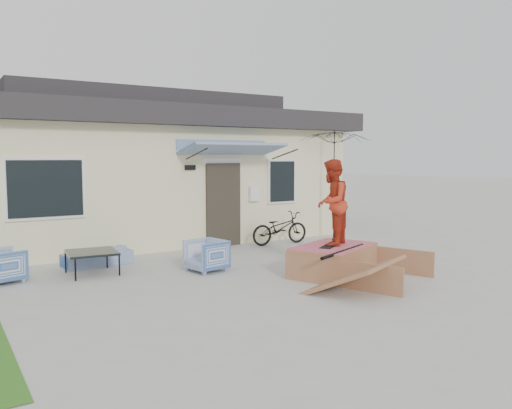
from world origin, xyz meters
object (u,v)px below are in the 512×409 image
patio_umbrella (335,176)px  skate_ramp (334,260)px  armchair_left (2,264)px  coffee_table (92,263)px  bicycle (280,225)px  loveseat (97,253)px  skateboard (331,244)px  armchair_right (206,254)px  skater (332,201)px

patio_umbrella → skate_ramp: (-2.82, -3.25, -1.47)m
armchair_left → coffee_table: bearing=-112.6°
bicycle → patio_umbrella: size_ratio=0.73×
loveseat → armchair_left: armchair_left is taller
bicycle → patio_umbrella: bearing=-91.6°
skate_ramp → bicycle: bearing=49.4°
loveseat → skateboard: skateboard is taller
loveseat → bicycle: bicycle is taller
loveseat → skate_ramp: (3.61, -3.26, 0.01)m
armchair_left → patio_umbrella: bearing=-102.8°
armchair_left → patio_umbrella: size_ratio=0.31×
armchair_left → armchair_right: size_ratio=0.97×
armchair_left → skate_ramp: size_ratio=0.31×
coffee_table → skate_ramp: bearing=-32.6°
armchair_right → skate_ramp: (1.93, -1.56, -0.07)m
loveseat → armchair_left: size_ratio=2.05×
skateboard → skate_ramp: bearing=-100.2°
armchair_left → skateboard: armchair_left is taller
bicycle → skater: bearing=164.8°
armchair_left → skater: size_ratio=0.41×
bicycle → skate_ramp: size_ratio=0.72×
armchair_right → bicycle: (3.04, 1.84, 0.16)m
skater → bicycle: bearing=-143.0°
skate_ramp → skater: size_ratio=1.35×
armchair_right → coffee_table: size_ratio=0.77×
loveseat → skate_ramp: 4.86m
armchair_right → skateboard: (1.91, -1.51, 0.23)m
skateboard → skater: skater is taller
bicycle → skateboard: bicycle is taller
loveseat → skater: size_ratio=0.85×
skateboard → armchair_right: bearing=109.0°
patio_umbrella → coffee_table: bearing=-173.7°
bicycle → armchair_left: bearing=99.9°
armchair_left → armchair_right: 3.68m
coffee_table → skater: size_ratio=0.55×
patio_umbrella → skateboard: (-2.84, -3.20, -1.17)m
armchair_left → skater: bearing=-132.6°
bicycle → skateboard: size_ratio=1.85×
loveseat → bicycle: (4.72, 0.14, 0.24)m
armchair_right → coffee_table: 2.20m
coffee_table → skateboard: bearing=-32.2°
patio_umbrella → skate_ramp: 4.55m
armchair_left → bicycle: 6.60m
armchair_left → patio_umbrella: 8.41m
loveseat → armchair_left: bearing=11.3°
armchair_right → skateboard: armchair_right is taller
coffee_table → skate_ramp: 4.65m
armchair_left → bicycle: size_ratio=0.42×
coffee_table → skate_ramp: skate_ramp is taller
armchair_right → skater: (1.91, -1.51, 1.08)m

